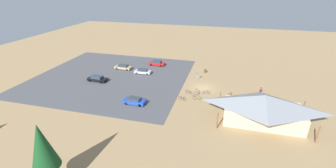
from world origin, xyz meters
The scene contains 21 objects.
ground centered at (0.00, 0.00, 0.00)m, with size 160.00×160.00×0.00m, color #9E7F56.
parking_lot_asphalt centered at (23.66, -0.98, 0.03)m, with size 37.79×35.59×0.05m, color #4C4C51.
bike_pavilion centered at (-11.46, 11.29, 2.90)m, with size 15.06×8.42×5.20m.
trash_bin centered at (0.69, -9.96, 0.45)m, with size 0.60×0.60×0.90m, color brown.
lot_sign centered at (2.08, -4.05, 1.41)m, with size 0.56×0.08×2.20m.
pine_west centered at (14.36, 32.09, 5.67)m, with size 3.16×3.16×8.57m.
bicycle_orange_trailside centered at (-5.89, 2.66, 0.39)m, with size 0.99×1.45×0.87m.
bicycle_silver_lone_east centered at (1.04, 4.22, 0.37)m, with size 1.21×1.26×0.80m.
bicycle_green_lone_west centered at (-9.99, 2.84, 0.39)m, with size 1.30×1.17×0.89m.
bicycle_blue_yard_left centered at (2.76, 3.61, 0.36)m, with size 1.65×0.75×0.80m.
bicycle_white_yard_right centered at (0.91, 2.57, 0.35)m, with size 1.14×1.35×0.75m.
bicycle_teal_near_sign centered at (-4.81, 5.54, 0.36)m, with size 1.64×0.68×0.79m.
bicycle_yellow_edge_south centered at (0.52, 6.07, 0.38)m, with size 1.72×0.48×0.82m.
bicycle_black_front_row centered at (3.50, 6.97, 0.38)m, with size 1.73×0.68×0.82m.
bicycle_purple_yard_front centered at (-0.99, 2.74, 0.36)m, with size 1.61×0.61×0.81m.
car_blue_by_curb centered at (12.32, 11.05, 0.73)m, with size 4.44×2.02×1.35m.
car_silver_far_end centered at (16.58, -4.89, 0.69)m, with size 4.37×1.89×1.27m.
car_black_mid_lot centered at (25.47, 2.81, 0.75)m, with size 4.90×2.16×1.41m.
car_tan_aisle_side centered at (23.02, -6.66, 0.69)m, with size 4.79×2.10×1.25m.
car_red_end_stall centered at (14.91, -12.09, 0.77)m, with size 4.54×2.09×1.46m.
visitor_at_bikes centered at (-12.35, -0.41, 0.95)m, with size 0.40×0.38×1.81m.
Camera 1 is at (-4.47, 48.28, 22.42)m, focal length 24.59 mm.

